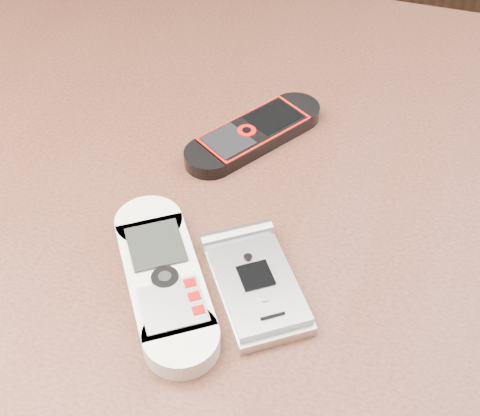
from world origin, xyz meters
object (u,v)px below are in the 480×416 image
table (235,293)px  nokia_black_red (254,133)px  nokia_white (164,278)px  motorola_razr (257,285)px

table → nokia_black_red: nokia_black_red is taller
table → nokia_black_red: bearing=96.9°
nokia_white → motorola_razr: nokia_white is taller
nokia_white → motorola_razr: (0.07, 0.02, -0.00)m
nokia_black_red → motorola_razr: size_ratio=1.35×
nokia_white → motorola_razr: 0.07m
table → motorola_razr: size_ratio=10.78×
nokia_white → table: bearing=38.3°
motorola_razr → table: bearing=84.8°
nokia_black_red → motorola_razr: motorola_razr is taller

